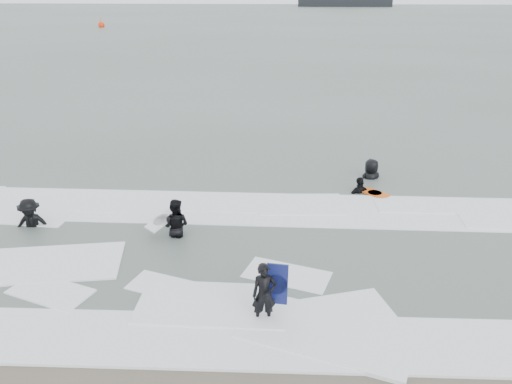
# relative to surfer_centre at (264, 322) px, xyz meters

# --- Properties ---
(ground) EXTENTS (320.00, 320.00, 0.00)m
(ground) POSITION_rel_surfer_centre_xyz_m (-0.46, -0.11, 0.00)
(ground) COLOR brown
(ground) RESTS_ON ground
(sea) EXTENTS (320.00, 320.00, 0.00)m
(sea) POSITION_rel_surfer_centre_xyz_m (-0.46, 79.89, 0.06)
(sea) COLOR #47544C
(sea) RESTS_ON ground
(surfer_centre) EXTENTS (0.60, 0.45, 1.50)m
(surfer_centre) POSITION_rel_surfer_centre_xyz_m (0.00, 0.00, 0.00)
(surfer_centre) COLOR black
(surfer_centre) RESTS_ON ground
(surfer_wading) EXTENTS (0.95, 0.79, 1.75)m
(surfer_wading) POSITION_rel_surfer_centre_xyz_m (-2.81, 3.95, 0.00)
(surfer_wading) COLOR black
(surfer_wading) RESTS_ON ground
(surfer_breaker) EXTENTS (1.28, 0.85, 1.85)m
(surfer_breaker) POSITION_rel_surfer_centre_xyz_m (-7.38, 4.17, 0.00)
(surfer_breaker) COLOR black
(surfer_breaker) RESTS_ON ground
(surfer_right_near) EXTENTS (1.12, 0.82, 1.77)m
(surfer_right_near) POSITION_rel_surfer_centre_xyz_m (3.15, 7.55, 0.00)
(surfer_right_near) COLOR black
(surfer_right_near) RESTS_ON ground
(surfer_right_far) EXTENTS (1.11, 0.91, 1.96)m
(surfer_right_far) POSITION_rel_surfer_centre_xyz_m (3.77, 8.99, 0.00)
(surfer_right_far) COLOR black
(surfer_right_far) RESTS_ON ground
(surf_foam) EXTENTS (30.03, 9.06, 0.09)m
(surf_foam) POSITION_rel_surfer_centre_xyz_m (-0.46, 3.59, 0.04)
(surf_foam) COLOR white
(surf_foam) RESTS_ON ground
(bodyboards) EXTENTS (7.87, 7.71, 1.25)m
(bodyboards) POSITION_rel_surfer_centre_xyz_m (0.24, 3.87, 0.50)
(bodyboards) COLOR #10164D
(bodyboards) RESTS_ON ground
(buoy) EXTENTS (1.00, 1.00, 1.65)m
(buoy) POSITION_rel_surfer_centre_xyz_m (-29.52, 74.23, 0.42)
(buoy) COLOR red
(buoy) RESTS_ON ground
(vessel_horizon) EXTENTS (26.60, 4.75, 3.61)m
(vessel_horizon) POSITION_rel_surfer_centre_xyz_m (17.13, 145.38, 1.35)
(vessel_horizon) COLOR black
(vessel_horizon) RESTS_ON ground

